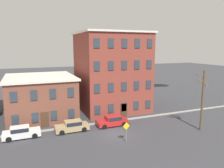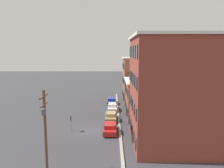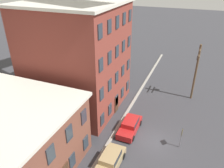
# 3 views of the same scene
# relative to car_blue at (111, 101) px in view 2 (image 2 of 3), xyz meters

# --- Properties ---
(ground_plane) EXTENTS (200.00, 200.00, 0.00)m
(ground_plane) POSITION_rel_car_blue_xyz_m (16.81, -3.18, -0.75)
(ground_plane) COLOR #38383D
(kerb_strip) EXTENTS (56.00, 0.36, 0.16)m
(kerb_strip) POSITION_rel_car_blue_xyz_m (16.81, 1.32, -0.67)
(kerb_strip) COLOR #9E998E
(kerb_strip) RESTS_ON ground_plane
(apartment_corner) EXTENTS (9.72, 11.48, 10.36)m
(apartment_corner) POSITION_rel_car_blue_xyz_m (-2.79, 8.30, 4.44)
(apartment_corner) COLOR brown
(apartment_corner) RESTS_ON ground_plane
(apartment_midblock) EXTENTS (10.44, 11.46, 6.54)m
(apartment_midblock) POSITION_rel_car_blue_xyz_m (8.60, 8.28, 2.53)
(apartment_midblock) COLOR brown
(apartment_midblock) RESTS_ON ground_plane
(apartment_far) EXTENTS (11.57, 11.07, 13.58)m
(apartment_far) POSITION_rel_car_blue_xyz_m (20.71, 8.09, 6.06)
(apartment_far) COLOR brown
(apartment_far) RESTS_ON ground_plane
(car_blue) EXTENTS (4.40, 1.92, 1.43)m
(car_blue) POSITION_rel_car_blue_xyz_m (0.00, 0.00, 0.00)
(car_blue) COLOR #233899
(car_blue) RESTS_ON ground_plane
(car_white) EXTENTS (4.40, 1.92, 1.43)m
(car_white) POSITION_rel_car_blue_xyz_m (5.55, 0.20, 0.00)
(car_white) COLOR silver
(car_white) RESTS_ON ground_plane
(car_tan) EXTENTS (4.40, 1.92, 1.43)m
(car_tan) POSITION_rel_car_blue_xyz_m (11.85, -0.04, 0.00)
(car_tan) COLOR tan
(car_tan) RESTS_ON ground_plane
(car_red) EXTENTS (4.40, 1.92, 1.43)m
(car_red) POSITION_rel_car_blue_xyz_m (17.57, -0.13, 0.00)
(car_red) COLOR #B21E1E
(car_red) RESTS_ON ground_plane
(caution_sign) EXTENTS (0.99, 0.08, 2.49)m
(caution_sign) POSITION_rel_car_blue_xyz_m (16.97, -5.85, 0.92)
(caution_sign) COLOR slate
(caution_sign) RESTS_ON ground_plane
(utility_pole) EXTENTS (2.40, 0.44, 8.11)m
(utility_pole) POSITION_rel_car_blue_xyz_m (28.01, -6.14, 3.82)
(utility_pole) COLOR brown
(utility_pole) RESTS_ON ground_plane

